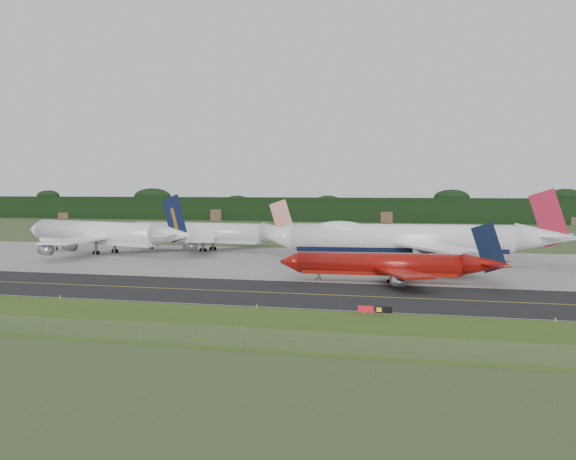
% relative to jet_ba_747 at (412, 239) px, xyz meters
% --- Properties ---
extents(ground, '(600.00, 600.00, 0.00)m').
position_rel_jet_ba_747_xyz_m(ground, '(-10.43, -49.51, -5.84)').
color(ground, '#2E4721').
rests_on(ground, ground).
extents(grass_verge, '(400.00, 30.00, 0.01)m').
position_rel_jet_ba_747_xyz_m(grass_verge, '(-10.43, -84.51, -5.83)').
color(grass_verge, '#304D16').
rests_on(grass_verge, ground).
extents(taxiway, '(400.00, 32.00, 0.02)m').
position_rel_jet_ba_747_xyz_m(taxiway, '(-10.43, -53.51, -5.83)').
color(taxiway, black).
rests_on(taxiway, ground).
extents(apron, '(400.00, 78.00, 0.01)m').
position_rel_jet_ba_747_xyz_m(apron, '(-10.43, 1.49, -5.83)').
color(apron, gray).
rests_on(apron, ground).
extents(taxiway_centreline, '(400.00, 0.40, 0.00)m').
position_rel_jet_ba_747_xyz_m(taxiway_centreline, '(-10.43, -53.51, -5.81)').
color(taxiway_centreline, gold).
rests_on(taxiway_centreline, taxiway).
extents(taxiway_edge_line, '(400.00, 0.25, 0.00)m').
position_rel_jet_ba_747_xyz_m(taxiway_edge_line, '(-10.43, -69.01, -5.81)').
color(taxiway_edge_line, silver).
rests_on(taxiway_edge_line, taxiway).
extents(perimeter_fence, '(320.00, 0.10, 320.00)m').
position_rel_jet_ba_747_xyz_m(perimeter_fence, '(-10.43, -97.51, -4.74)').
color(perimeter_fence, slate).
rests_on(perimeter_fence, ground).
extents(horizon_treeline, '(700.00, 25.00, 12.00)m').
position_rel_jet_ba_747_xyz_m(horizon_treeline, '(-10.43, 224.25, -0.37)').
color(horizon_treeline, black).
rests_on(horizon_treeline, ground).
extents(jet_ba_747, '(68.25, 56.18, 17.15)m').
position_rel_jet_ba_747_xyz_m(jet_ba_747, '(0.00, 0.00, 0.00)').
color(jet_ba_747, white).
rests_on(jet_ba_747, ground).
extents(jet_red_737, '(41.64, 33.94, 11.25)m').
position_rel_jet_ba_747_xyz_m(jet_red_737, '(1.08, -33.03, -2.73)').
color(jet_red_737, maroon).
rests_on(jet_red_737, ground).
extents(jet_navy_gold, '(59.19, 50.20, 15.65)m').
position_rel_jet_ba_747_xyz_m(jet_navy_gold, '(-80.78, 6.98, -0.69)').
color(jet_navy_gold, white).
rests_on(jet_navy_gold, ground).
extents(jet_star_tail, '(53.83, 44.93, 14.19)m').
position_rel_jet_ba_747_xyz_m(jet_star_tail, '(-59.20, 23.98, -1.11)').
color(jet_star_tail, silver).
rests_on(jet_star_tail, ground).
extents(taxiway_sign, '(4.58, 0.26, 1.53)m').
position_rel_jet_ba_747_xyz_m(taxiway_sign, '(5.64, -73.51, -4.76)').
color(taxiway_sign, slate).
rests_on(taxiway_sign, ground).
extents(edge_marker_left, '(0.16, 0.16, 0.50)m').
position_rel_jet_ba_747_xyz_m(edge_marker_left, '(-44.51, -70.01, -5.59)').
color(edge_marker_left, yellow).
rests_on(edge_marker_left, ground).
extents(edge_marker_center, '(0.16, 0.16, 0.50)m').
position_rel_jet_ba_747_xyz_m(edge_marker_center, '(-12.16, -70.01, -5.59)').
color(edge_marker_center, yellow).
rests_on(edge_marker_center, ground).
extents(edge_marker_right, '(0.16, 0.16, 0.50)m').
position_rel_jet_ba_747_xyz_m(edge_marker_right, '(28.51, -70.01, -5.59)').
color(edge_marker_right, yellow).
rests_on(edge_marker_right, ground).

